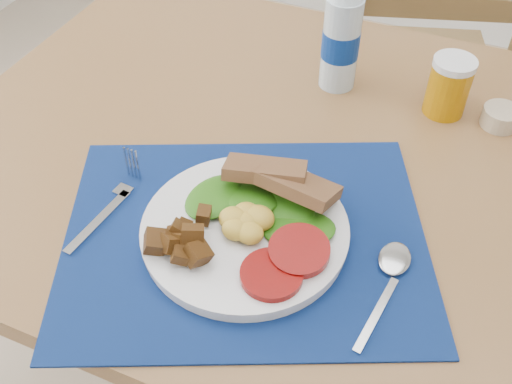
% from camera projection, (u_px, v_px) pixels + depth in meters
% --- Properties ---
extents(table, '(1.40, 0.90, 0.75)m').
position_uv_depth(table, '(355.00, 205.00, 1.01)').
color(table, brown).
rests_on(table, ground).
extents(chair_far, '(0.54, 0.53, 1.18)m').
position_uv_depth(chair_far, '(424.00, 39.00, 1.52)').
color(chair_far, brown).
rests_on(chair_far, ground).
extents(placemat, '(0.63, 0.57, 0.00)m').
position_uv_depth(placemat, '(245.00, 236.00, 0.85)').
color(placemat, black).
rests_on(placemat, table).
extents(breakfast_plate, '(0.29, 0.29, 0.07)m').
position_uv_depth(breakfast_plate, '(240.00, 227.00, 0.83)').
color(breakfast_plate, silver).
rests_on(breakfast_plate, placemat).
extents(fork, '(0.03, 0.19, 0.00)m').
position_uv_depth(fork, '(114.00, 201.00, 0.89)').
color(fork, '#B2B5BA').
rests_on(fork, placemat).
extents(spoon, '(0.04, 0.19, 0.01)m').
position_uv_depth(spoon, '(389.00, 275.00, 0.79)').
color(spoon, '#B2B5BA').
rests_on(spoon, placemat).
extents(water_bottle, '(0.07, 0.07, 0.23)m').
position_uv_depth(water_bottle, '(341.00, 36.00, 1.04)').
color(water_bottle, '#ADBFCC').
rests_on(water_bottle, table).
extents(juice_glass, '(0.07, 0.07, 0.10)m').
position_uv_depth(juice_glass, '(448.00, 88.00, 1.02)').
color(juice_glass, '#AC6E04').
rests_on(juice_glass, table).
extents(ramekin, '(0.06, 0.06, 0.03)m').
position_uv_depth(ramekin, '(501.00, 117.00, 1.01)').
color(ramekin, tan).
rests_on(ramekin, table).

